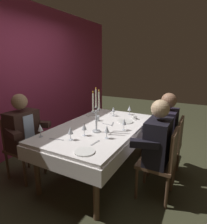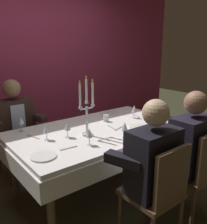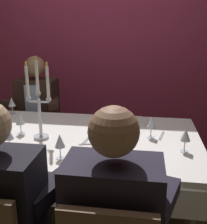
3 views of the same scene
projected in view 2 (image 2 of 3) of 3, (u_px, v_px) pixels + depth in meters
The scene contains 24 objects.
ground_plane at pixel (100, 188), 2.92m from camera, with size 12.00×12.00×0.00m, color #383924.
back_wall at pixel (34, 63), 3.81m from camera, with size 6.00×0.12×2.70m, color #9D3054.
dining_table at pixel (100, 139), 2.75m from camera, with size 1.94×1.14×0.74m.
candelabra at pixel (87, 111), 2.46m from camera, with size 0.19×0.11×0.61m.
dinner_plate_0 at pixel (43, 156), 2.03m from camera, with size 0.22×0.22×0.01m, color white.
dinner_plate_1 at pixel (140, 127), 2.74m from camera, with size 0.24×0.24×0.01m, color white.
dinner_plate_2 at pixel (109, 113), 3.30m from camera, with size 0.25×0.25×0.01m, color white.
wine_glass_0 at pixel (21, 121), 2.61m from camera, with size 0.07×0.07×0.16m.
wine_glass_1 at pixel (125, 127), 2.42m from camera, with size 0.07×0.07×0.16m.
wine_glass_2 at pixel (159, 110), 3.05m from camera, with size 0.07×0.07×0.16m.
wine_glass_3 at pixel (46, 129), 2.37m from camera, with size 0.07×0.07×0.16m.
wine_glass_4 at pixel (89, 133), 2.25m from camera, with size 0.07×0.07×0.16m.
wine_glass_5 at pixel (67, 126), 2.44m from camera, with size 0.07×0.07×0.16m.
wine_glass_6 at pixel (134, 109), 3.08m from camera, with size 0.07×0.07×0.16m.
water_tumbler_0 at pixel (106, 118), 2.96m from camera, with size 0.07×0.07×0.08m, color silver.
coffee_cup_0 at pixel (158, 123), 2.81m from camera, with size 0.13×0.12×0.06m.
knife_0 at pixel (119, 128), 2.73m from camera, with size 0.19×0.02×0.01m, color #B7B7BC.
fork_1 at pixel (112, 128), 2.75m from camera, with size 0.17×0.02×0.01m, color #B7B7BC.
knife_2 at pixel (33, 137), 2.47m from camera, with size 0.19×0.02×0.01m, color #B7B7BC.
fork_3 at pixel (136, 116), 3.19m from camera, with size 0.17×0.02×0.01m, color #B7B7BC.
fork_4 at pixel (69, 148), 2.20m from camera, with size 0.17×0.02×0.01m, color #B7B7BC.
seated_diner_0 at pixel (15, 121), 3.02m from camera, with size 0.63×0.48×1.24m.
seated_diner_1 at pixel (154, 161), 1.97m from camera, with size 0.63×0.48×1.24m.
seated_diner_2 at pixel (192, 145), 2.30m from camera, with size 0.63×0.48×1.24m.
Camera 2 is at (-1.57, -2.04, 1.64)m, focal length 39.74 mm.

